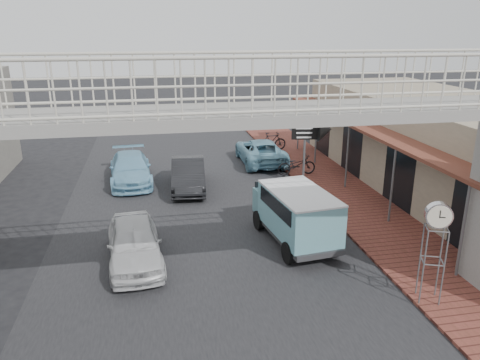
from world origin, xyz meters
name	(u,v)px	position (x,y,z in m)	size (l,w,h in m)	color
ground	(205,252)	(0.00, 0.00, 0.00)	(120.00, 120.00, 0.00)	black
road_strip	(205,252)	(0.00, 0.00, 0.01)	(10.00, 60.00, 0.01)	black
sidewalk	(355,204)	(6.50, 3.00, 0.05)	(3.00, 40.00, 0.10)	brown
shophouse_row	(446,146)	(10.97, 4.00, 2.01)	(7.20, 18.00, 4.00)	gray
footbridge	(223,203)	(0.00, -4.00, 3.18)	(16.40, 2.40, 6.34)	gray
white_hatchback	(134,243)	(-2.16, -0.33, 0.67)	(1.57, 3.90, 1.33)	silver
dark_sedan	(188,174)	(0.03, 6.32, 0.67)	(1.42, 4.08, 1.34)	black
angkot_curb	(260,151)	(4.15, 9.84, 0.64)	(2.14, 4.64, 1.29)	#6CA4BB
angkot_far	(130,169)	(-2.52, 7.79, 0.65)	(1.83, 4.49, 1.30)	#7CB7D7
angkot_van	(296,209)	(3.05, 0.12, 1.19)	(2.16, 4.00, 1.88)	black
motorcycle_near	(297,165)	(5.30, 7.14, 0.60)	(0.66, 1.89, 0.99)	black
motorcycle_far	(271,141)	(5.30, 11.95, 0.63)	(0.50, 1.76, 1.06)	black
street_clock	(438,220)	(5.37, -3.98, 2.33)	(0.70, 0.66, 2.69)	#59595B
arrow_sign	(322,130)	(5.94, 5.65, 2.57)	(1.83, 1.19, 3.06)	#59595B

